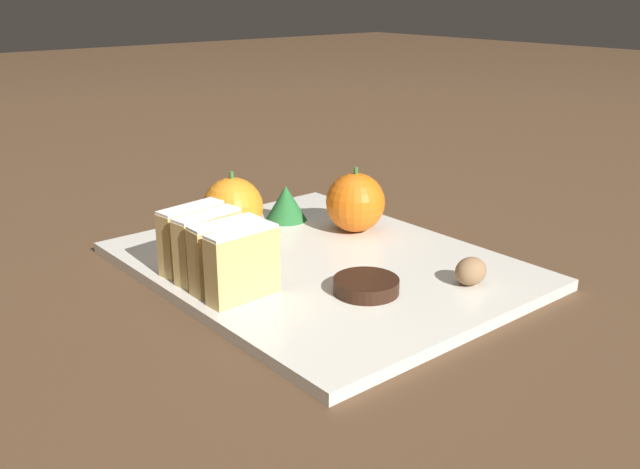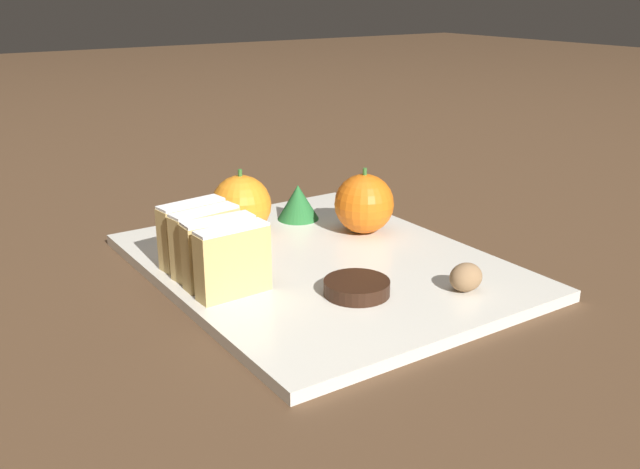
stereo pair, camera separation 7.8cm
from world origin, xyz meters
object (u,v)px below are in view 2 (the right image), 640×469
object	(u,v)px
orange_far	(364,204)
walnut	(466,277)
orange_near	(241,205)
chocolate_cookie	(357,287)

from	to	relation	value
orange_far	walnut	xyz separation A→B (m)	(-0.02, -0.20, -0.02)
orange_far	walnut	distance (m)	0.20
orange_near	orange_far	size ratio (longest dim) A/B	1.00
orange_near	orange_far	bearing A→B (deg)	-31.61
orange_near	walnut	world-z (taller)	orange_near
orange_near	orange_far	xyz separation A→B (m)	(0.13, -0.08, 0.00)
orange_near	chocolate_cookie	size ratio (longest dim) A/B	1.23
walnut	orange_near	bearing A→B (deg)	110.49
orange_far	chocolate_cookie	size ratio (longest dim) A/B	1.23
orange_near	chocolate_cookie	distance (m)	0.23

